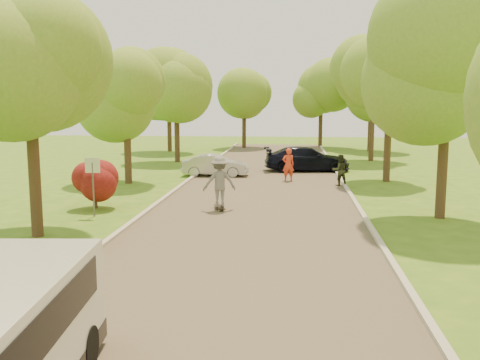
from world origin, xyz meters
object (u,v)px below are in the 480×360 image
at_px(silver_sedan, 215,165).
at_px(person_striped, 288,165).
at_px(dark_sedan, 307,159).
at_px(longboard, 219,207).
at_px(street_sign, 93,174).
at_px(person_olive, 340,170).
at_px(skateboarder, 219,182).

bearing_deg(silver_sedan, person_striped, -111.09).
xyz_separation_m(silver_sedan, dark_sedan, (5.22, 2.72, 0.13)).
bearing_deg(longboard, dark_sedan, -125.52).
bearing_deg(person_striped, street_sign, 39.29).
xyz_separation_m(longboard, person_olive, (5.17, 6.59, 0.68)).
bearing_deg(silver_sedan, longboard, -171.09).
height_order(silver_sedan, person_olive, person_olive).
height_order(dark_sedan, longboard, dark_sedan).
bearing_deg(dark_sedan, person_striped, 158.44).
bearing_deg(street_sign, silver_sedan, 75.49).
bearing_deg(skateboarder, dark_sedan, -125.52).
xyz_separation_m(dark_sedan, person_olive, (1.50, -5.64, 0.04)).
relative_size(street_sign, person_olive, 1.38).
relative_size(street_sign, silver_sedan, 0.59).
xyz_separation_m(dark_sedan, longboard, (-3.67, -12.23, -0.63)).
xyz_separation_m(dark_sedan, skateboarder, (-3.67, -12.23, 0.38)).
bearing_deg(silver_sedan, street_sign, 165.19).
relative_size(longboard, person_striped, 0.60).
xyz_separation_m(longboard, person_striped, (2.59, 7.94, 0.77)).
bearing_deg(silver_sedan, person_olive, -113.78).
bearing_deg(person_olive, street_sign, 25.42).
bearing_deg(longboard, silver_sedan, -99.59).
height_order(longboard, skateboarder, skateboarder).
height_order(street_sign, silver_sedan, street_sign).
bearing_deg(longboard, skateboarder, -108.80).
xyz_separation_m(skateboarder, person_olive, (5.17, 6.59, -0.33)).
bearing_deg(person_striped, silver_sedan, -35.29).
xyz_separation_m(dark_sedan, person_striped, (-1.08, -4.29, 0.13)).
xyz_separation_m(street_sign, dark_sedan, (8.10, 13.87, -0.82)).
relative_size(street_sign, dark_sedan, 0.42).
height_order(dark_sedan, person_olive, person_olive).
height_order(skateboarder, person_striped, skateboarder).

